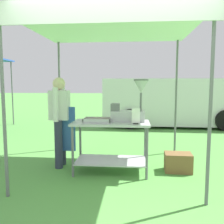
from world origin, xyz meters
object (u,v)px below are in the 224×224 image
(stall_canopy, at_px, (111,30))
(van_white, at_px, (174,101))
(donut_fryer, at_px, (130,107))
(supply_crate, at_px, (178,162))
(menu_sign, at_px, (136,117))
(donut_cart, at_px, (111,136))
(donut_tray, at_px, (97,121))
(vendor, at_px, (60,117))

(stall_canopy, height_order, van_white, stall_canopy)
(donut_fryer, height_order, supply_crate, donut_fryer)
(stall_canopy, distance_m, supply_crate, 2.49)
(stall_canopy, height_order, menu_sign, stall_canopy)
(van_white, bearing_deg, donut_cart, -109.94)
(supply_crate, distance_m, van_white, 5.02)
(donut_cart, relative_size, donut_tray, 2.89)
(stall_canopy, distance_m, donut_tray, 1.52)
(donut_cart, xyz_separation_m, donut_tray, (-0.22, -0.06, 0.27))
(van_white, bearing_deg, supply_crate, -97.95)
(donut_fryer, xyz_separation_m, van_white, (1.51, 4.96, -0.23))
(donut_tray, relative_size, vendor, 0.27)
(menu_sign, xyz_separation_m, supply_crate, (0.73, 0.31, -0.81))
(stall_canopy, relative_size, donut_fryer, 3.91)
(donut_tray, relative_size, van_white, 0.09)
(donut_tray, relative_size, supply_crate, 0.96)
(stall_canopy, distance_m, donut_cart, 1.76)
(donut_cart, height_order, donut_fryer, donut_fryer)
(donut_tray, distance_m, donut_fryer, 0.60)
(stall_canopy, bearing_deg, menu_sign, -35.20)
(donut_fryer, relative_size, supply_crate, 1.54)
(donut_cart, height_order, donut_tray, donut_tray)
(vendor, relative_size, van_white, 0.32)
(donut_cart, height_order, menu_sign, menu_sign)
(stall_canopy, distance_m, menu_sign, 1.49)
(menu_sign, xyz_separation_m, vendor, (-1.35, 0.40, -0.07))
(stall_canopy, height_order, vendor, stall_canopy)
(donut_tray, xyz_separation_m, van_white, (2.05, 5.11, -0.01))
(menu_sign, bearing_deg, donut_tray, 168.22)
(menu_sign, distance_m, vendor, 1.41)
(donut_tray, distance_m, supply_crate, 1.56)
(vendor, xyz_separation_m, van_white, (2.77, 4.83, -0.03))
(donut_cart, relative_size, supply_crate, 2.77)
(donut_cart, bearing_deg, donut_fryer, 15.70)
(stall_canopy, xyz_separation_m, donut_tray, (-0.22, -0.16, -1.49))
(van_white, bearing_deg, stall_canopy, -110.30)
(stall_canopy, height_order, donut_cart, stall_canopy)
(menu_sign, relative_size, van_white, 0.05)
(stall_canopy, xyz_separation_m, donut_cart, (0.00, -0.10, -1.76))
(donut_fryer, xyz_separation_m, supply_crate, (0.82, 0.03, -0.95))
(donut_tray, xyz_separation_m, menu_sign, (0.63, -0.13, 0.09))
(vendor, bearing_deg, van_white, 60.22)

